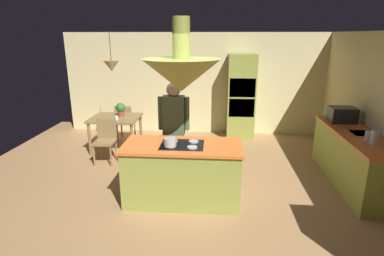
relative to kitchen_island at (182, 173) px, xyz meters
name	(u,v)px	position (x,y,z in m)	size (l,w,h in m)	color
ground	(184,194)	(0.00, 0.20, -0.46)	(8.16, 8.16, 0.00)	#AD7F51
wall_back	(197,84)	(0.00, 3.65, 0.81)	(6.80, 0.10, 2.55)	beige
kitchen_island	(182,173)	(0.00, 0.00, 0.00)	(1.78, 0.84, 0.94)	#939E42
counter_run_right	(353,158)	(2.84, 0.80, 0.01)	(0.73, 2.34, 0.92)	#939E42
oven_tower	(241,97)	(1.10, 3.24, 0.57)	(0.66, 0.62, 2.06)	#939E42
dining_table	(116,122)	(-1.70, 2.10, 0.19)	(1.03, 0.90, 0.76)	olive
person_at_island	(174,126)	(-0.21, 0.69, 0.54)	(0.53, 0.23, 1.74)	tan
range_hood	(181,73)	(0.00, 0.00, 1.51)	(1.10, 1.10, 1.00)	#939E42
pendant_light_over_table	(111,66)	(-1.70, 2.10, 1.40)	(0.32, 0.32, 0.82)	#E0B266
chair_facing_island	(106,138)	(-1.70, 1.43, 0.04)	(0.40, 0.40, 0.87)	olive
chair_by_back_wall	(125,120)	(-1.70, 2.77, 0.04)	(0.40, 0.40, 0.87)	olive
potted_plant_on_table	(121,109)	(-1.59, 2.18, 0.46)	(0.20, 0.20, 0.30)	#99382D
cup_on_table	(117,118)	(-1.60, 1.87, 0.34)	(0.07, 0.07, 0.09)	white
canister_flour	(375,138)	(2.84, 0.23, 0.56)	(0.12, 0.12, 0.22)	silver
canister_sugar	(369,136)	(2.84, 0.41, 0.53)	(0.11, 0.11, 0.15)	silver
microwave_on_counter	(342,115)	(2.84, 1.49, 0.60)	(0.46, 0.36, 0.28)	#232326
cooking_pot_on_cooktop	(170,142)	(-0.16, -0.13, 0.54)	(0.18, 0.18, 0.12)	#B2B2B7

